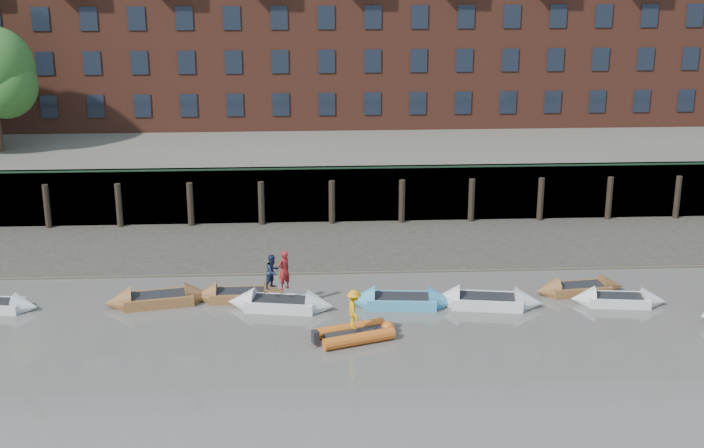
{
  "coord_description": "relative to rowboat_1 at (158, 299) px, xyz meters",
  "views": [
    {
      "loc": [
        -3.54,
        -31.53,
        17.39
      ],
      "look_at": [
        -1.35,
        12.0,
        3.2
      ],
      "focal_mm": 50.0,
      "sensor_mm": 36.0,
      "label": 1
    }
  ],
  "objects": [
    {
      "name": "rowboat_2",
      "position": [
        3.73,
        0.36,
        -0.02
      ],
      "size": [
        4.4,
        1.33,
        1.27
      ],
      "rotation": [
        0.0,
        0.0,
        0.01
      ],
      "color": "brown",
      "rests_on": "ground"
    },
    {
      "name": "person_rower_a",
      "position": [
        5.79,
        -0.79,
        1.61
      ],
      "size": [
        0.78,
        0.77,
        1.81
      ],
      "primitive_type": "imported",
      "rotation": [
        0.0,
        0.0,
        3.91
      ],
      "color": "maroon",
      "rests_on": "rowboat_3"
    },
    {
      "name": "person_rib_crew",
      "position": [
        8.75,
        -4.32,
        1.15
      ],
      "size": [
        0.75,
        1.16,
        1.68
      ],
      "primitive_type": "imported",
      "rotation": [
        0.0,
        0.0,
        1.69
      ],
      "color": "orange",
      "rests_on": "rib_tender"
    },
    {
      "name": "rowboat_7",
      "position": [
        21.03,
        -1.07,
        -0.03
      ],
      "size": [
        4.41,
        1.77,
        1.24
      ],
      "rotation": [
        0.0,
        0.0,
        -0.12
      ],
      "color": "silver",
      "rests_on": "ground"
    },
    {
      "name": "mud_band",
      "position": [
        10.31,
        4.21,
        -0.25
      ],
      "size": [
        110.0,
        1.6,
        0.1
      ],
      "primitive_type": "cube",
      "color": "#4C4336",
      "rests_on": "ground"
    },
    {
      "name": "rib_tender",
      "position": [
        8.89,
        -4.22,
        0.01
      ],
      "size": [
        3.52,
        2.56,
        0.59
      ],
      "rotation": [
        0.0,
        0.0,
        0.34
      ],
      "color": "#C75C19",
      "rests_on": "ground"
    },
    {
      "name": "bank_terrace",
      "position": [
        10.31,
        25.61,
        1.35
      ],
      "size": [
        110.0,
        28.0,
        3.2
      ],
      "primitive_type": "cube",
      "color": "#5E594D",
      "rests_on": "ground"
    },
    {
      "name": "rowboat_4",
      "position": [
        11.1,
        -0.77,
        0.0
      ],
      "size": [
        4.99,
        1.83,
        1.42
      ],
      "rotation": [
        0.0,
        0.0,
        -0.09
      ],
      "color": "#4197C0",
      "rests_on": "ground"
    },
    {
      "name": "ground",
      "position": [
        10.31,
        -10.39,
        -0.25
      ],
      "size": [
        220.0,
        220.0,
        0.0
      ],
      "primitive_type": "plane",
      "color": "#5F5A53",
      "rests_on": "ground"
    },
    {
      "name": "rowboat_5",
      "position": [
        14.98,
        -1.0,
        0.01
      ],
      "size": [
        5.15,
        2.19,
        1.45
      ],
      "rotation": [
        0.0,
        0.0,
        -0.15
      ],
      "color": "silver",
      "rests_on": "ground"
    },
    {
      "name": "person_rower_b",
      "position": [
        5.27,
        -0.61,
        1.49
      ],
      "size": [
        0.95,
        0.97,
        1.57
      ],
      "primitive_type": "imported",
      "rotation": [
        0.0,
        0.0,
        0.88
      ],
      "color": "#19233F",
      "rests_on": "rowboat_3"
    },
    {
      "name": "rowboat_6",
      "position": [
        19.63,
        0.36,
        -0.03
      ],
      "size": [
        4.46,
        1.77,
        1.26
      ],
      "rotation": [
        0.0,
        0.0,
        0.12
      ],
      "color": "brown",
      "rests_on": "ground"
    },
    {
      "name": "rowboat_1",
      "position": [
        0.0,
        0.0,
        0.0
      ],
      "size": [
        5.05,
        2.31,
        1.41
      ],
      "rotation": [
        0.0,
        0.0,
        0.19
      ],
      "color": "brown",
      "rests_on": "ground"
    },
    {
      "name": "foreshore",
      "position": [
        10.31,
        7.61,
        -0.25
      ],
      "size": [
        110.0,
        8.0,
        0.5
      ],
      "primitive_type": "cube",
      "color": "#3D382F",
      "rests_on": "ground"
    },
    {
      "name": "rowboat_3",
      "position": [
        5.6,
        -0.84,
        -0.0
      ],
      "size": [
        5.02,
        2.21,
        1.41
      ],
      "rotation": [
        0.0,
        0.0,
        -0.17
      ],
      "color": "silver",
      "rests_on": "ground"
    },
    {
      "name": "river_wall",
      "position": [
        10.31,
        11.99,
        1.34
      ],
      "size": [
        110.0,
        1.23,
        3.3
      ],
      "color": "#2D2A26",
      "rests_on": "ground"
    }
  ]
}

